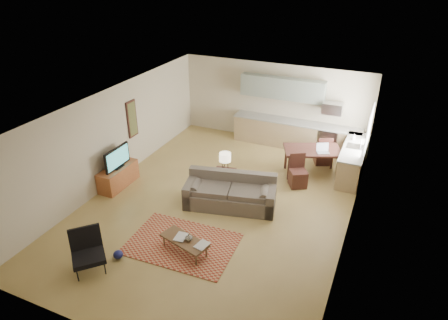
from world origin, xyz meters
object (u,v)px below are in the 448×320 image
at_px(armchair, 88,253).
at_px(sofa, 230,192).
at_px(dining_table, 311,162).
at_px(tv_credenza, 118,176).
at_px(coffee_table, 185,246).
at_px(console_table, 225,180).

bearing_deg(armchair, sofa, 16.27).
bearing_deg(dining_table, tv_credenza, -172.30).
bearing_deg(dining_table, coffee_table, -133.57).
bearing_deg(console_table, tv_credenza, -170.22).
distance_m(sofa, tv_credenza, 3.30).
bearing_deg(dining_table, console_table, -158.64).
distance_m(armchair, dining_table, 6.72).
distance_m(tv_credenza, console_table, 3.02).
bearing_deg(console_table, armchair, -117.05).
height_order(tv_credenza, console_table, console_table).
height_order(coffee_table, armchair, armchair).
relative_size(coffee_table, dining_table, 0.70).
distance_m(sofa, dining_table, 2.95).
bearing_deg(dining_table, armchair, -142.08).
bearing_deg(coffee_table, console_table, 110.67).
bearing_deg(armchair, tv_credenza, 70.78).
height_order(coffee_table, dining_table, dining_table).
bearing_deg(coffee_table, sofa, 100.54).
bearing_deg(console_table, coffee_table, -94.04).
bearing_deg(dining_table, sofa, -144.13).
bearing_deg(tv_credenza, sofa, 5.80).
xyz_separation_m(sofa, armchair, (-1.73, -3.35, 0.01)).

